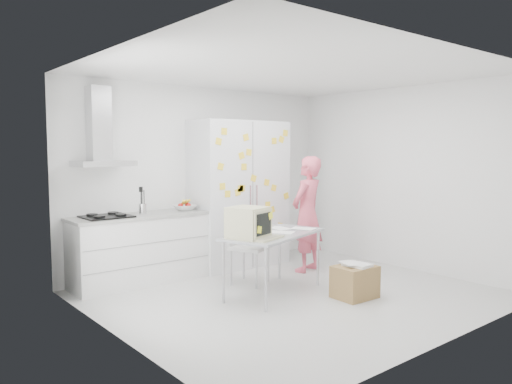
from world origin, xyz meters
TOP-DOWN VIEW (x-y plane):
  - floor at (0.00, 0.00)m, footprint 4.50×4.00m
  - walls at (0.00, 0.72)m, footprint 4.52×4.01m
  - ceiling at (0.00, 0.00)m, footprint 4.50×4.00m
  - counter_run at (-1.20, 1.70)m, footprint 1.84×0.63m
  - range_hood at (-1.65, 1.84)m, footprint 0.70×0.48m
  - tall_cabinet at (0.45, 1.67)m, footprint 1.50×0.68m
  - person at (0.98, 0.75)m, footprint 0.70×0.55m
  - desk at (-0.44, 0.14)m, footprint 1.55×1.09m
  - chair at (-0.13, 0.81)m, footprint 0.61×0.61m
  - cardboard_box at (0.48, -0.56)m, footprint 0.50×0.41m

SIDE VIEW (x-z plane):
  - floor at x=0.00m, z-range -0.02..0.00m
  - cardboard_box at x=0.48m, z-range -0.01..0.41m
  - counter_run at x=-1.20m, z-range -0.17..1.11m
  - chair at x=-0.13m, z-range 0.07..1.08m
  - person at x=0.98m, z-range 0.00..1.68m
  - desk at x=-0.44m, z-range 0.29..1.41m
  - tall_cabinet at x=0.45m, z-range 0.00..2.20m
  - walls at x=0.00m, z-range 0.00..2.70m
  - range_hood at x=-1.65m, z-range 1.45..2.46m
  - ceiling at x=0.00m, z-range 2.69..2.71m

